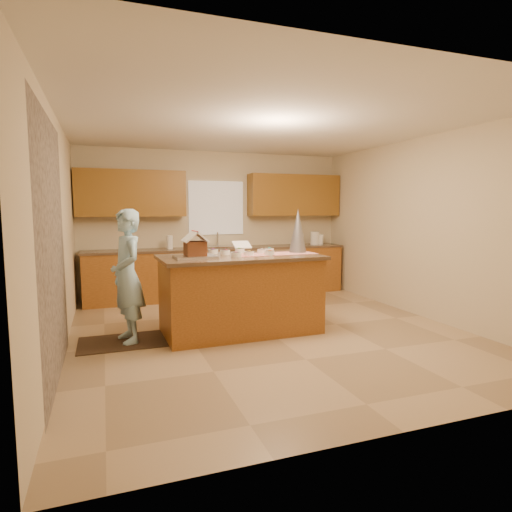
{
  "coord_description": "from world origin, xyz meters",
  "views": [
    {
      "loc": [
        -2.02,
        -5.17,
        1.63
      ],
      "look_at": [
        -0.1,
        0.2,
        1.0
      ],
      "focal_mm": 29.86,
      "sensor_mm": 36.0,
      "label": 1
    }
  ],
  "objects_px": {
    "island_base": "(240,295)",
    "gingerbread_house": "(195,246)",
    "boy": "(127,276)",
    "tinsel_tree": "(298,231)"
  },
  "relations": [
    {
      "from": "island_base",
      "to": "gingerbread_house",
      "type": "relative_size",
      "value": 6.3
    },
    {
      "from": "boy",
      "to": "gingerbread_house",
      "type": "xyz_separation_m",
      "value": [
        0.82,
        -0.11,
        0.35
      ]
    },
    {
      "from": "tinsel_tree",
      "to": "boy",
      "type": "relative_size",
      "value": 0.38
    },
    {
      "from": "island_base",
      "to": "boy",
      "type": "distance_m",
      "value": 1.47
    },
    {
      "from": "boy",
      "to": "gingerbread_house",
      "type": "bearing_deg",
      "value": 69.28
    },
    {
      "from": "boy",
      "to": "gingerbread_house",
      "type": "height_order",
      "value": "boy"
    },
    {
      "from": "boy",
      "to": "gingerbread_house",
      "type": "distance_m",
      "value": 0.89
    },
    {
      "from": "tinsel_tree",
      "to": "island_base",
      "type": "bearing_deg",
      "value": -175.11
    },
    {
      "from": "tinsel_tree",
      "to": "gingerbread_house",
      "type": "distance_m",
      "value": 1.49
    },
    {
      "from": "boy",
      "to": "gingerbread_house",
      "type": "relative_size",
      "value": 5.1
    }
  ]
}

